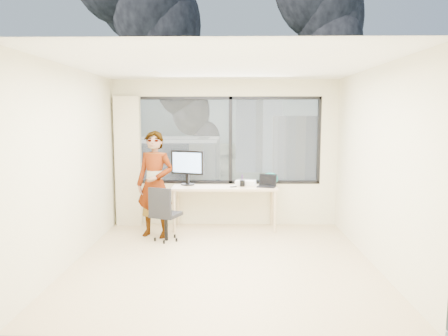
{
  "coord_description": "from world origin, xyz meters",
  "views": [
    {
      "loc": [
        0.11,
        -5.51,
        1.95
      ],
      "look_at": [
        0.0,
        1.0,
        1.15
      ],
      "focal_mm": 33.66,
      "sensor_mm": 36.0,
      "label": 1
    }
  ],
  "objects_px": {
    "desk": "(225,207)",
    "person": "(155,184)",
    "chair": "(166,213)",
    "monitor": "(187,167)",
    "game_console": "(246,182)",
    "laptop": "(266,181)",
    "handbag": "(270,179)"
  },
  "relations": [
    {
      "from": "desk",
      "to": "person",
      "type": "relative_size",
      "value": 1.04
    },
    {
      "from": "chair",
      "to": "monitor",
      "type": "relative_size",
      "value": 1.43
    },
    {
      "from": "chair",
      "to": "game_console",
      "type": "distance_m",
      "value": 1.62
    },
    {
      "from": "laptop",
      "to": "person",
      "type": "bearing_deg",
      "value": -148.84
    },
    {
      "from": "chair",
      "to": "laptop",
      "type": "height_order",
      "value": "laptop"
    },
    {
      "from": "person",
      "to": "monitor",
      "type": "xyz_separation_m",
      "value": [
        0.46,
        0.63,
        0.2
      ]
    },
    {
      "from": "desk",
      "to": "handbag",
      "type": "xyz_separation_m",
      "value": [
        0.8,
        0.16,
        0.49
      ]
    },
    {
      "from": "chair",
      "to": "monitor",
      "type": "xyz_separation_m",
      "value": [
        0.25,
        0.87,
        0.62
      ]
    },
    {
      "from": "desk",
      "to": "game_console",
      "type": "xyz_separation_m",
      "value": [
        0.38,
        0.19,
        0.42
      ]
    },
    {
      "from": "game_console",
      "to": "laptop",
      "type": "distance_m",
      "value": 0.43
    },
    {
      "from": "monitor",
      "to": "laptop",
      "type": "relative_size",
      "value": 1.93
    },
    {
      "from": "person",
      "to": "handbag",
      "type": "bearing_deg",
      "value": 34.64
    },
    {
      "from": "desk",
      "to": "handbag",
      "type": "bearing_deg",
      "value": 11.47
    },
    {
      "from": "chair",
      "to": "monitor",
      "type": "bearing_deg",
      "value": 94.78
    },
    {
      "from": "desk",
      "to": "handbag",
      "type": "distance_m",
      "value": 0.95
    },
    {
      "from": "chair",
      "to": "game_console",
      "type": "bearing_deg",
      "value": 56.35
    },
    {
      "from": "desk",
      "to": "chair",
      "type": "distance_m",
      "value": 1.17
    },
    {
      "from": "desk",
      "to": "monitor",
      "type": "relative_size",
      "value": 2.92
    },
    {
      "from": "person",
      "to": "handbag",
      "type": "height_order",
      "value": "person"
    },
    {
      "from": "handbag",
      "to": "game_console",
      "type": "bearing_deg",
      "value": -178.33
    },
    {
      "from": "person",
      "to": "laptop",
      "type": "distance_m",
      "value": 1.89
    },
    {
      "from": "desk",
      "to": "handbag",
      "type": "relative_size",
      "value": 6.29
    },
    {
      "from": "handbag",
      "to": "desk",
      "type": "bearing_deg",
      "value": -163.73
    },
    {
      "from": "monitor",
      "to": "game_console",
      "type": "height_order",
      "value": "monitor"
    },
    {
      "from": "desk",
      "to": "game_console",
      "type": "relative_size",
      "value": 5.27
    },
    {
      "from": "monitor",
      "to": "handbag",
      "type": "height_order",
      "value": "monitor"
    },
    {
      "from": "person",
      "to": "laptop",
      "type": "bearing_deg",
      "value": 28.92
    },
    {
      "from": "chair",
      "to": "person",
      "type": "height_order",
      "value": "person"
    },
    {
      "from": "chair",
      "to": "desk",
      "type": "bearing_deg",
      "value": 59.58
    },
    {
      "from": "person",
      "to": "handbag",
      "type": "distance_m",
      "value": 2.03
    },
    {
      "from": "monitor",
      "to": "handbag",
      "type": "bearing_deg",
      "value": 20.81
    },
    {
      "from": "game_console",
      "to": "handbag",
      "type": "xyz_separation_m",
      "value": [
        0.42,
        -0.02,
        0.07
      ]
    }
  ]
}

